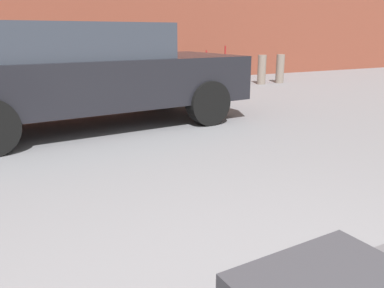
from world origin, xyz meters
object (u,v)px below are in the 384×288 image
Objects in this scene: parked_car at (86,72)px; bollard_kerb_mid at (200,73)px; bollard_kerb_near at (146,76)px; bollard_kerb_far at (262,70)px; bollard_corner at (280,69)px; bicycle_leaning at (212,69)px.

parked_car is 5.97× the size of bollard_kerb_mid.
bollard_kerb_mid is at bearing 0.00° from bollard_kerb_near.
bollard_kerb_far is (5.06, 2.72, -0.39)m from parked_car.
parked_car is at bearing -151.70° from bollard_kerb_far.
bollard_kerb_mid and bollard_corner have the same top height.
parked_car reaches higher than bollard_kerb_far.
bicycle_leaning is at bearing 42.70° from bollard_kerb_mid.
parked_car is 5.97× the size of bollard_kerb_far.
bollard_kerb_near is at bearing -162.91° from bicycle_leaning.
bicycle_leaning reaches higher than bollard_kerb_mid.
bollard_kerb_near is at bearing 180.00° from bollard_corner.
bollard_kerb_near is 3.17m from bollard_kerb_far.
bollard_kerb_mid is 1.79m from bollard_kerb_far.
parked_car is at bearing -154.28° from bollard_corner.
bollard_corner is at bearing 0.00° from bollard_kerb_mid.
bollard_kerb_near is at bearing 180.00° from bollard_kerb_far.
bollard_corner is (3.76, 0.00, 0.00)m from bollard_kerb_near.
bicycle_leaning reaches higher than bollard_kerb_far.
bicycle_leaning is at bearing 150.21° from bollard_kerb_far.
bollard_corner is at bearing 0.00° from bollard_kerb_far.
bollard_corner is at bearing -20.42° from bicycle_leaning.
bollard_kerb_mid is at bearing 180.00° from bollard_kerb_far.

